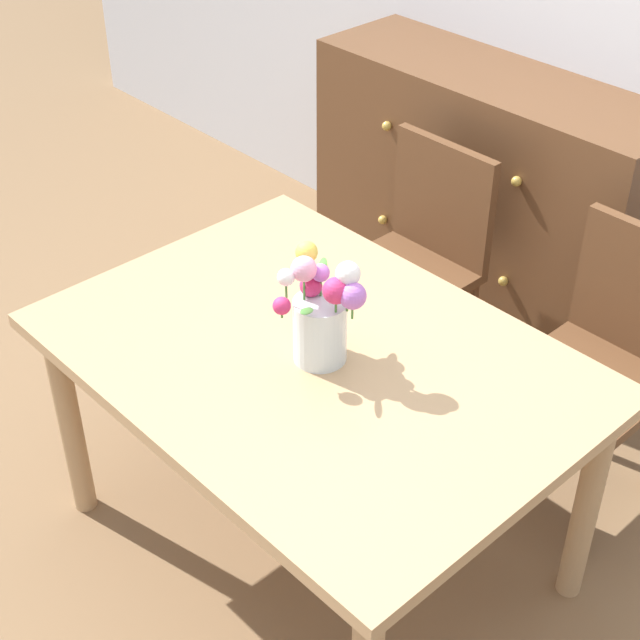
# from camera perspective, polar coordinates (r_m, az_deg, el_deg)

# --- Properties ---
(ground_plane) EXTENTS (12.00, 12.00, 0.00)m
(ground_plane) POSITION_cam_1_polar(r_m,az_deg,el_deg) (3.04, -0.24, -13.12)
(ground_plane) COLOR brown
(dining_table) EXTENTS (1.41, 1.01, 0.75)m
(dining_table) POSITION_cam_1_polar(r_m,az_deg,el_deg) (2.58, -0.27, -3.54)
(dining_table) COLOR tan
(dining_table) RESTS_ON ground_plane
(chair_left) EXTENTS (0.42, 0.42, 0.90)m
(chair_left) POSITION_cam_1_polar(r_m,az_deg,el_deg) (3.38, 5.86, 4.01)
(chair_left) COLOR brown
(chair_left) RESTS_ON ground_plane
(chair_right) EXTENTS (0.42, 0.42, 0.90)m
(chair_right) POSITION_cam_1_polar(r_m,az_deg,el_deg) (3.02, 16.79, -1.82)
(chair_right) COLOR brown
(chair_right) RESTS_ON ground_plane
(dresser) EXTENTS (1.40, 0.47, 1.00)m
(dresser) POSITION_cam_1_polar(r_m,az_deg,el_deg) (3.77, 9.60, 6.99)
(dresser) COLOR brown
(dresser) RESTS_ON ground_plane
(flower_vase) EXTENTS (0.26, 0.24, 0.31)m
(flower_vase) POSITION_cam_1_polar(r_m,az_deg,el_deg) (2.42, 0.07, 0.41)
(flower_vase) COLOR silver
(flower_vase) RESTS_ON dining_table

